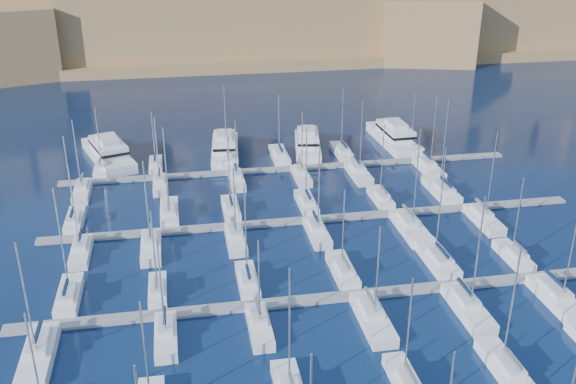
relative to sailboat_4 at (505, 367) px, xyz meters
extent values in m
plane|color=#081032|center=(-11.39, 28.71, -0.75)|extent=(600.00, 600.00, 0.00)
cube|color=slate|center=(-11.39, 16.71, -0.55)|extent=(84.00, 2.00, 0.40)
cube|color=slate|center=(-11.39, 38.71, -0.55)|extent=(84.00, 2.00, 0.40)
cube|color=slate|center=(-11.39, 60.71, -0.55)|extent=(84.00, 2.00, 0.40)
cylinder|color=#9EA0A8|center=(-45.93, 0.43, 6.24)|extent=(0.18, 0.18, 11.32)
cylinder|color=#9EA0A8|center=(-36.24, 0.40, 6.26)|extent=(0.18, 0.18, 11.37)
cylinder|color=#9EA0A8|center=(-22.74, 0.60, 7.22)|extent=(0.18, 0.18, 13.25)
cube|color=silver|center=(-10.98, -0.31, -0.25)|extent=(2.39, 7.96, 1.60)
cube|color=silver|center=(-10.98, -1.10, 0.90)|extent=(1.67, 3.58, 0.70)
cylinder|color=#9EA0A8|center=(-10.98, 0.09, 6.18)|extent=(0.18, 0.18, 11.27)
cube|color=#595B60|center=(-10.98, -1.50, 1.95)|extent=(0.35, 3.18, 0.35)
cube|color=silver|center=(0.00, 0.11, -0.23)|extent=(2.64, 8.79, 1.64)
cube|color=silver|center=(0.00, -0.77, 0.94)|extent=(1.85, 3.96, 0.70)
cylinder|color=#9EA0A8|center=(0.00, 0.55, 7.28)|extent=(0.18, 0.18, 13.39)
cube|color=#595B60|center=(0.00, -1.21, 1.99)|extent=(0.35, 3.52, 0.35)
cube|color=silver|center=(-46.54, 22.18, -0.23)|extent=(2.68, 8.94, 1.65)
cube|color=silver|center=(-46.54, 21.29, 0.95)|extent=(1.88, 4.02, 0.70)
cylinder|color=#9EA0A8|center=(-46.54, 22.63, 7.42)|extent=(0.18, 0.18, 13.64)
cube|color=#0E1E39|center=(-46.54, 20.84, 2.00)|extent=(0.35, 3.58, 0.35)
cube|color=silver|center=(-35.76, 21.44, -0.27)|extent=(2.24, 7.46, 1.57)
cube|color=silver|center=(-35.76, 20.70, 0.87)|extent=(1.57, 3.36, 0.70)
cylinder|color=#9EA0A8|center=(-35.76, 21.82, 5.66)|extent=(0.18, 0.18, 10.28)
cube|color=#595B60|center=(-35.76, 20.33, 1.92)|extent=(0.35, 2.98, 0.35)
cube|color=silver|center=(-24.38, 21.84, -0.25)|extent=(2.48, 8.26, 1.61)
cube|color=silver|center=(-24.38, 21.02, 0.91)|extent=(1.73, 3.72, 0.70)
cylinder|color=#9EA0A8|center=(-24.38, 22.26, 6.89)|extent=(0.18, 0.18, 12.66)
cube|color=#0E1E39|center=(-24.38, 20.60, 1.96)|extent=(0.35, 3.30, 0.35)
cube|color=silver|center=(-11.65, 22.15, -0.23)|extent=(2.66, 8.88, 1.64)
cube|color=silver|center=(-11.65, 21.26, 0.94)|extent=(1.86, 3.99, 0.70)
cylinder|color=#9EA0A8|center=(-11.65, 22.60, 5.97)|extent=(0.18, 0.18, 10.77)
cube|color=#595B60|center=(-11.65, 20.82, 1.99)|extent=(0.35, 3.55, 0.35)
cube|color=silver|center=(1.80, 22.89, -0.19)|extent=(3.10, 10.35, 1.72)
cube|color=silver|center=(1.80, 21.85, 1.02)|extent=(2.17, 4.66, 0.70)
cylinder|color=#9EA0A8|center=(1.80, 23.41, 8.28)|extent=(0.18, 0.18, 15.23)
cube|color=#0E1E39|center=(1.80, 21.34, 2.07)|extent=(0.35, 4.14, 0.35)
cube|color=silver|center=(12.59, 21.75, -0.25)|extent=(2.42, 8.08, 1.60)
cube|color=silver|center=(12.59, 20.95, 0.90)|extent=(1.70, 3.64, 0.70)
cylinder|color=#9EA0A8|center=(12.59, 22.16, 5.98)|extent=(0.18, 0.18, 10.85)
cube|color=#595B60|center=(12.59, 20.54, 1.95)|extent=(0.35, 3.23, 0.35)
cube|color=silver|center=(-48.24, 10.50, -0.19)|extent=(3.13, 10.43, 1.72)
cube|color=silver|center=(-48.24, 11.54, 1.02)|extent=(2.19, 4.69, 0.70)
cylinder|color=#9EA0A8|center=(-48.24, 9.98, 7.32)|extent=(0.18, 0.18, 13.30)
cube|color=#0E1E39|center=(-48.24, 12.06, 2.07)|extent=(0.35, 4.17, 0.35)
cube|color=silver|center=(-34.79, 11.58, -0.25)|extent=(2.48, 8.26, 1.61)
cube|color=silver|center=(-34.79, 12.41, 0.91)|extent=(1.73, 3.72, 0.70)
cylinder|color=#9EA0A8|center=(-34.79, 11.17, 6.56)|extent=(0.18, 0.18, 11.99)
cube|color=#0E1E39|center=(-34.79, 12.82, 1.96)|extent=(0.35, 3.30, 0.35)
cube|color=silver|center=(-24.23, 11.58, -0.24)|extent=(2.48, 8.27, 1.61)
cube|color=silver|center=(-24.23, 12.41, 0.91)|extent=(1.74, 3.72, 0.70)
cylinder|color=#9EA0A8|center=(-24.23, 11.17, 5.95)|extent=(0.18, 0.18, 10.78)
cube|color=#595B60|center=(-24.23, 12.82, 1.96)|extent=(0.35, 3.31, 0.35)
cube|color=silver|center=(-10.99, 10.70, -0.20)|extent=(3.01, 10.02, 1.70)
cube|color=silver|center=(-10.99, 11.70, 1.00)|extent=(2.10, 4.51, 0.70)
cylinder|color=#9EA0A8|center=(-10.99, 10.20, 6.47)|extent=(0.18, 0.18, 11.65)
cube|color=#595B60|center=(-10.99, 12.21, 2.05)|extent=(0.35, 4.01, 0.35)
cube|color=silver|center=(0.90, 10.78, -0.21)|extent=(2.96, 9.86, 1.69)
cube|color=silver|center=(0.90, 11.77, 0.99)|extent=(2.07, 4.44, 0.70)
cylinder|color=#9EA0A8|center=(0.90, 10.29, 7.71)|extent=(0.18, 0.18, 14.14)
cube|color=#0E1E39|center=(0.90, 12.26, 2.04)|extent=(0.35, 3.94, 0.35)
cube|color=silver|center=(12.58, 10.49, -0.19)|extent=(3.14, 10.46, 1.72)
cube|color=silver|center=(12.58, 11.53, 1.02)|extent=(2.20, 4.70, 0.70)
cylinder|color=#9EA0A8|center=(12.58, 9.96, 7.28)|extent=(0.18, 0.18, 13.23)
cube|color=#0E1E39|center=(12.58, 12.05, 2.07)|extent=(0.35, 4.18, 0.35)
cube|color=silver|center=(-48.44, 43.93, -0.24)|extent=(2.53, 8.44, 1.62)
cube|color=silver|center=(-48.44, 43.09, 0.92)|extent=(1.77, 3.80, 0.70)
cylinder|color=#9EA0A8|center=(-48.44, 44.35, 7.03)|extent=(0.18, 0.18, 12.93)
cube|color=#0E1E39|center=(-48.44, 42.67, 1.97)|extent=(0.35, 3.37, 0.35)
cube|color=silver|center=(-34.07, 44.39, -0.22)|extent=(2.80, 9.35, 1.67)
cube|color=silver|center=(-34.07, 43.45, 0.97)|extent=(1.96, 4.21, 0.70)
cylinder|color=#9EA0A8|center=(-34.07, 44.85, 7.21)|extent=(0.18, 0.18, 13.19)
cube|color=#595B60|center=(-34.07, 42.99, 2.02)|extent=(0.35, 3.74, 0.35)
cube|color=silver|center=(-24.38, 43.96, -0.24)|extent=(2.55, 8.49, 1.62)
cube|color=silver|center=(-24.38, 43.11, 0.92)|extent=(1.78, 3.82, 0.70)
cylinder|color=#9EA0A8|center=(-24.38, 44.38, 6.96)|extent=(0.18, 0.18, 12.78)
cube|color=#0E1E39|center=(-24.38, 42.69, 1.97)|extent=(0.35, 3.40, 0.35)
cube|color=silver|center=(-12.01, 44.03, -0.24)|extent=(2.59, 8.63, 1.63)
cube|color=silver|center=(-12.01, 43.17, 0.93)|extent=(1.81, 3.88, 0.70)
cylinder|color=#9EA0A8|center=(-12.01, 44.46, 6.74)|extent=(0.18, 0.18, 12.32)
cube|color=#0E1E39|center=(-12.01, 42.74, 1.98)|extent=(0.35, 3.45, 0.35)
cube|color=silver|center=(0.55, 43.80, -0.25)|extent=(2.45, 8.18, 1.61)
cube|color=silver|center=(0.55, 42.98, 0.91)|extent=(1.72, 3.68, 0.70)
cylinder|color=#9EA0A8|center=(0.55, 44.21, 6.54)|extent=(0.18, 0.18, 11.96)
cube|color=#595B60|center=(0.55, 42.58, 1.96)|extent=(0.35, 3.27, 0.35)
cube|color=silver|center=(11.69, 45.05, -0.19)|extent=(3.20, 10.66, 1.73)
cube|color=silver|center=(11.69, 43.98, 1.03)|extent=(2.24, 4.80, 0.70)
cylinder|color=#9EA0A8|center=(11.69, 45.58, 8.29)|extent=(0.18, 0.18, 15.21)
cube|color=#0E1E39|center=(11.69, 43.45, 2.08)|extent=(0.35, 4.26, 0.35)
cube|color=silver|center=(-46.38, 33.45, -0.24)|extent=(2.56, 8.52, 1.63)
cube|color=silver|center=(-46.38, 34.30, 0.92)|extent=(1.79, 3.84, 0.70)
cylinder|color=#9EA0A8|center=(-46.38, 33.03, 6.73)|extent=(0.18, 0.18, 12.32)
cube|color=#0E1E39|center=(-46.38, 34.73, 1.97)|extent=(0.35, 3.41, 0.35)
cube|color=silver|center=(-36.74, 33.06, -0.22)|extent=(2.79, 9.31, 1.67)
cube|color=silver|center=(-36.74, 33.99, 0.96)|extent=(1.96, 4.19, 0.70)
cylinder|color=#9EA0A8|center=(-36.74, 32.59, 6.90)|extent=(0.18, 0.18, 12.57)
cube|color=#595B60|center=(-36.74, 34.45, 2.01)|extent=(0.35, 3.73, 0.35)
cube|color=silver|center=(-24.72, 33.33, -0.23)|extent=(2.63, 8.77, 1.64)
cube|color=silver|center=(-24.72, 34.21, 0.94)|extent=(1.84, 3.94, 0.70)
cylinder|color=#9EA0A8|center=(-24.72, 32.89, 5.91)|extent=(0.18, 0.18, 10.66)
cube|color=#595B60|center=(-24.72, 34.65, 1.99)|extent=(0.35, 3.51, 0.35)
cube|color=silver|center=(-12.58, 33.32, -0.23)|extent=(2.63, 8.78, 1.64)
cube|color=silver|center=(-12.58, 34.20, 0.94)|extent=(1.84, 3.95, 0.70)
cylinder|color=#9EA0A8|center=(-12.58, 32.88, 6.81)|extent=(0.18, 0.18, 12.45)
cube|color=#0E1E39|center=(-12.58, 34.64, 1.99)|extent=(0.35, 3.51, 0.35)
cube|color=silver|center=(1.57, 32.30, -0.18)|extent=(3.25, 10.84, 1.74)
cube|color=silver|center=(1.57, 33.38, 1.04)|extent=(2.28, 4.88, 0.70)
cylinder|color=#9EA0A8|center=(1.57, 31.75, 8.18)|extent=(0.18, 0.18, 14.97)
cube|color=#595B60|center=(1.57, 33.92, 2.09)|extent=(0.35, 4.33, 0.35)
cube|color=silver|center=(13.71, 33.02, -0.22)|extent=(2.82, 9.40, 1.67)
cube|color=silver|center=(13.71, 33.96, 0.97)|extent=(1.97, 4.23, 0.70)
cylinder|color=#9EA0A8|center=(13.71, 32.55, 7.53)|extent=(0.18, 0.18, 13.83)
cube|color=#595B60|center=(13.71, 34.43, 2.02)|extent=(0.35, 3.76, 0.35)
cube|color=silver|center=(-46.22, 65.85, -0.24)|extent=(2.48, 8.27, 1.61)
cube|color=silver|center=(-46.22, 65.02, 0.91)|extent=(1.74, 3.72, 0.70)
cylinder|color=#9EA0A8|center=(-46.22, 66.26, 6.04)|extent=(0.18, 0.18, 10.96)
cube|color=#595B60|center=(-46.22, 64.61, 1.96)|extent=(0.35, 3.31, 0.35)
cube|color=silver|center=(-36.40, 65.68, -0.25)|extent=(2.38, 7.93, 1.60)
cube|color=silver|center=(-36.40, 64.88, 0.89)|extent=(1.66, 3.57, 0.70)
cylinder|color=#9EA0A8|center=(-36.40, 66.07, 5.27)|extent=(0.18, 0.18, 9.46)
cube|color=#0E1E39|center=(-36.40, 64.49, 1.94)|extent=(0.35, 3.17, 0.35)
cube|color=silver|center=(-22.94, 66.40, -0.22)|extent=(2.81, 9.36, 1.67)
cube|color=silver|center=(-22.94, 65.46, 0.97)|extent=(1.97, 4.21, 0.70)
cylinder|color=#9EA0A8|center=(-22.94, 66.86, 7.46)|extent=(0.18, 0.18, 13.69)
cube|color=#595B60|center=(-22.94, 64.99, 2.02)|extent=(0.35, 3.75, 0.35)
cube|color=silver|center=(-12.69, 66.59, -0.21)|extent=(2.93, 9.76, 1.69)
cube|color=silver|center=(-12.69, 65.62, 0.99)|extent=(2.05, 4.39, 0.70)
cylinder|color=#9EA0A8|center=(-12.69, 67.08, 6.32)|extent=(0.18, 0.18, 11.37)
cube|color=#0E1E39|center=(-12.69, 65.13, 2.04)|extent=(0.35, 3.90, 0.35)
cube|color=silver|center=(-0.19, 66.48, -0.21)|extent=(2.86, 9.52, 1.68)
cube|color=silver|center=(-0.19, 65.52, 0.97)|extent=(2.00, 4.28, 0.70)
cylinder|color=#9EA0A8|center=(-0.19, 66.95, 6.66)|extent=(0.18, 0.18, 12.06)
cube|color=#0E1E39|center=(-0.19, 65.05, 2.02)|extent=(0.35, 3.81, 0.35)
cube|color=silver|center=(14.13, 65.86, -0.24)|extent=(2.49, 8.29, 1.61)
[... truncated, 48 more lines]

